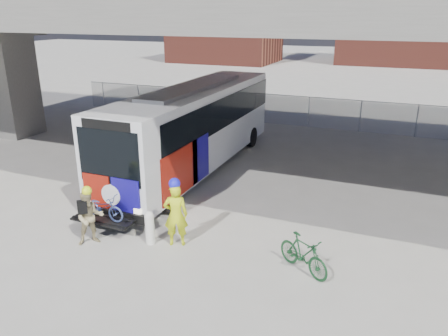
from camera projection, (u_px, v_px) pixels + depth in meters
The scene contains 9 objects.
ground at pixel (213, 197), 16.45m from camera, with size 160.00×160.00×0.00m, color #9E9991.
bus at pixel (195, 122), 18.77m from camera, with size 2.67×12.90×3.69m.
overpass at pixel (251, 13), 17.74m from camera, with size 40.00×16.00×7.95m.
chainlink_fence at pixel (293, 102), 26.42m from camera, with size 30.00×0.06×30.00m.
brick_buildings at pixel (373, 22), 56.16m from camera, with size 54.00×22.00×12.00m.
bollard at pixel (150, 226), 12.94m from camera, with size 0.27×0.27×1.05m.
cyclist_hivis at pixel (176, 213), 12.73m from camera, with size 0.83×0.70×2.12m.
cyclist_tan at pixel (90, 217), 12.84m from camera, with size 1.03×1.02×1.85m.
bike_parked at pixel (303, 254), 11.53m from camera, with size 0.49×1.74×1.04m, color #164422.
Camera 1 is at (6.18, -13.82, 6.54)m, focal length 35.00 mm.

